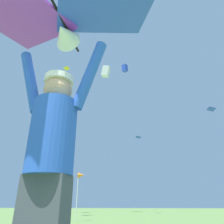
% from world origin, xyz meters
% --- Properties ---
extents(kite_flyer_person, '(0.81, 0.35, 1.92)m').
position_xyz_m(kite_flyer_person, '(-0.03, 0.24, 0.94)').
color(kite_flyer_person, '#424751').
rests_on(kite_flyer_person, ground).
extents(held_stunt_kite, '(1.95, 1.06, 0.42)m').
position_xyz_m(held_stunt_kite, '(-0.03, 0.16, 2.24)').
color(held_stunt_kite, black).
extents(distant_kite_blue_mid_right, '(0.62, 0.67, 0.74)m').
position_xyz_m(distant_kite_blue_mid_right, '(-0.76, 16.14, 12.90)').
color(distant_kite_blue_mid_right, blue).
extents(distant_kite_blue_overhead_distant, '(1.07, 1.07, 0.28)m').
position_xyz_m(distant_kite_blue_overhead_distant, '(-0.17, 31.34, 10.50)').
color(distant_kite_blue_overhead_distant, blue).
extents(distant_kite_magenta_high_left, '(0.76, 0.79, 0.37)m').
position_xyz_m(distant_kite_magenta_high_left, '(-6.04, 10.63, 13.19)').
color(distant_kite_magenta_high_left, '#DB2393').
extents(distant_kite_white_low_left, '(1.09, 1.09, 0.26)m').
position_xyz_m(distant_kite_white_low_left, '(-8.48, 14.98, 17.94)').
color(distant_kite_white_low_left, white).
extents(distant_kite_yellow_low_right, '(1.06, 1.07, 0.23)m').
position_xyz_m(distant_kite_yellow_low_right, '(-10.70, 25.45, 20.48)').
color(distant_kite_yellow_low_right, yellow).
extents(distant_kite_blue_far_center, '(1.20, 1.22, 0.39)m').
position_xyz_m(distant_kite_blue_far_center, '(9.20, 24.54, 11.66)').
color(distant_kite_blue_far_center, blue).
extents(distant_kite_white_mid_left, '(1.14, 1.03, 1.52)m').
position_xyz_m(distant_kite_white_mid_left, '(-3.48, 20.66, 15.86)').
color(distant_kite_white_mid_left, white).
extents(marker_flag, '(0.30, 0.24, 2.07)m').
position_xyz_m(marker_flag, '(-2.42, 8.94, 1.79)').
color(marker_flag, silver).
rests_on(marker_flag, ground).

